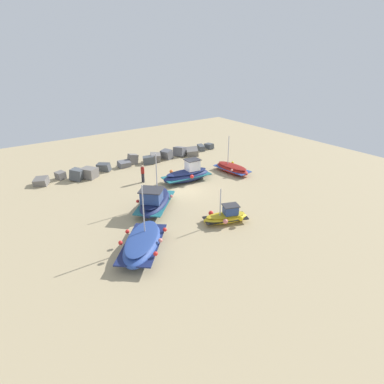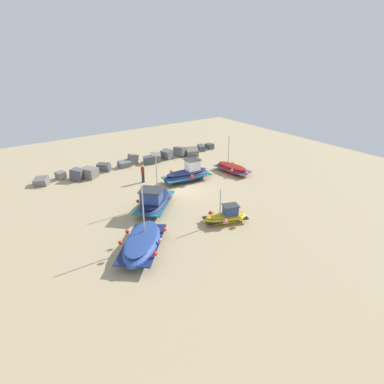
{
  "view_description": "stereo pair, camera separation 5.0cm",
  "coord_description": "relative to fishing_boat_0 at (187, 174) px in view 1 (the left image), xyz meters",
  "views": [
    {
      "loc": [
        -15.07,
        -22.47,
        11.47
      ],
      "look_at": [
        -1.01,
        -2.72,
        0.9
      ],
      "focal_mm": 31.48,
      "sensor_mm": 36.0,
      "label": 1
    },
    {
      "loc": [
        -15.03,
        -22.5,
        11.47
      ],
      "look_at": [
        -1.01,
        -2.72,
        0.9
      ],
      "focal_mm": 31.48,
      "sensor_mm": 36.0,
      "label": 2
    }
  ],
  "objects": [
    {
      "name": "fishing_boat_2",
      "position": [
        -5.31,
        -3.32,
        0.01
      ],
      "size": [
        4.8,
        4.77,
        4.16
      ],
      "rotation": [
        0.0,
        0.0,
        3.92
      ],
      "color": "navy",
      "rests_on": "ground_plane"
    },
    {
      "name": "fishing_boat_1",
      "position": [
        4.86,
        -0.68,
        -0.23
      ],
      "size": [
        1.8,
        4.08,
        3.58
      ],
      "rotation": [
        0.0,
        0.0,
        4.8
      ],
      "color": "maroon",
      "rests_on": "ground_plane"
    },
    {
      "name": "ground_plane",
      "position": [
        -1.29,
        -1.25,
        -0.66
      ],
      "size": [
        46.23,
        46.23,
        0.0
      ],
      "primitive_type": "plane",
      "color": "tan"
    },
    {
      "name": "fishing_boat_4",
      "position": [
        -8.75,
        -7.89,
        -0.1
      ],
      "size": [
        4.81,
        5.04,
        4.09
      ],
      "rotation": [
        0.0,
        0.0,
        3.98
      ],
      "color": "#2D4C9E",
      "rests_on": "ground_plane"
    },
    {
      "name": "fishing_boat_0",
      "position": [
        0.0,
        0.0,
        0.0
      ],
      "size": [
        4.74,
        2.28,
        2.02
      ],
      "rotation": [
        0.0,
        0.0,
        6.21
      ],
      "color": "navy",
      "rests_on": "ground_plane"
    },
    {
      "name": "fishing_boat_3",
      "position": [
        -2.23,
        -8.03,
        -0.22
      ],
      "size": [
        3.42,
        2.26,
        2.63
      ],
      "rotation": [
        0.0,
        0.0,
        5.94
      ],
      "color": "gold",
      "rests_on": "ground_plane"
    },
    {
      "name": "person_walking",
      "position": [
        -3.42,
        2.15,
        0.29
      ],
      "size": [
        0.32,
        0.32,
        1.65
      ],
      "rotation": [
        0.0,
        0.0,
        0.48
      ],
      "color": "#2D2D38",
      "rests_on": "ground_plane"
    },
    {
      "name": "breakwater_rocks",
      "position": [
        -1.59,
        6.74,
        -0.24
      ],
      "size": [
        20.63,
        2.79,
        1.29
      ],
      "color": "slate",
      "rests_on": "ground_plane"
    }
  ]
}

